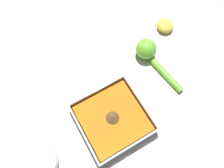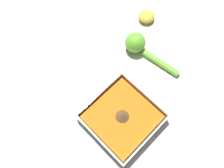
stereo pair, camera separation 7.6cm
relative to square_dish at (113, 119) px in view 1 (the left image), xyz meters
name	(u,v)px [view 1 (the left image)]	position (x,y,z in m)	size (l,w,h in m)	color
ground_plane	(105,114)	(0.01, -0.03, -0.02)	(4.00, 4.00, 0.00)	beige
square_dish	(113,119)	(0.00, 0.00, 0.00)	(0.22, 0.22, 0.05)	silver
spice_bowl	(43,162)	(0.25, 0.01, 0.00)	(0.09, 0.09, 0.04)	silver
lemon_squeezer	(149,53)	(-0.24, -0.14, 0.01)	(0.08, 0.23, 0.08)	#6BC633
lemon_half	(165,26)	(-0.37, -0.22, 0.00)	(0.06, 0.06, 0.04)	yellow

